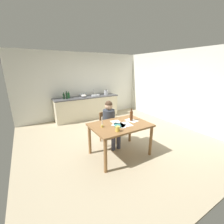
# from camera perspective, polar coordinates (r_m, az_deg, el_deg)

# --- Properties ---
(ground_plane) EXTENTS (5.20, 5.20, 0.04)m
(ground_plane) POSITION_cam_1_polar(r_m,az_deg,el_deg) (4.38, 1.73, -10.70)
(ground_plane) COLOR tan
(wall_back) EXTENTS (5.20, 0.12, 2.60)m
(wall_back) POSITION_cam_1_polar(r_m,az_deg,el_deg) (6.27, -11.25, 10.06)
(wall_back) COLOR silver
(wall_back) RESTS_ON ground
(wall_right) EXTENTS (0.12, 5.20, 2.60)m
(wall_right) POSITION_cam_1_polar(r_m,az_deg,el_deg) (5.77, 24.43, 8.33)
(wall_right) COLOR silver
(wall_right) RESTS_ON ground
(kitchen_counter) EXTENTS (2.60, 0.64, 0.90)m
(kitchen_counter) POSITION_cam_1_polar(r_m,az_deg,el_deg) (6.09, -9.64, 1.82)
(kitchen_counter) COLOR beige
(kitchen_counter) RESTS_ON ground
(dining_table) EXTENTS (1.33, 0.91, 0.77)m
(dining_table) POSITION_cam_1_polar(r_m,az_deg,el_deg) (3.39, 3.19, -6.49)
(dining_table) COLOR olive
(dining_table) RESTS_ON ground
(chair_at_table) EXTENTS (0.41, 0.41, 0.85)m
(chair_at_table) POSITION_cam_1_polar(r_m,az_deg,el_deg) (4.04, -1.79, -5.45)
(chair_at_table) COLOR olive
(chair_at_table) RESTS_ON ground
(person_seated) EXTENTS (0.33, 0.60, 1.19)m
(person_seated) POSITION_cam_1_polar(r_m,az_deg,el_deg) (3.84, -0.78, -3.33)
(person_seated) COLOR #333842
(person_seated) RESTS_ON ground
(coffee_mug) EXTENTS (0.13, 0.09, 0.11)m
(coffee_mug) POSITION_cam_1_polar(r_m,az_deg,el_deg) (2.97, 2.26, -6.58)
(coffee_mug) COLOR #F2CC4C
(coffee_mug) RESTS_ON dining_table
(candlestick) EXTENTS (0.06, 0.06, 0.24)m
(candlestick) POSITION_cam_1_polar(r_m,az_deg,el_deg) (3.17, -3.88, -4.82)
(candlestick) COLOR gold
(candlestick) RESTS_ON dining_table
(book_magazine) EXTENTS (0.19, 0.21, 0.03)m
(book_magazine) POSITION_cam_1_polar(r_m,az_deg,el_deg) (3.22, 2.21, -5.37)
(book_magazine) COLOR #347574
(book_magazine) RESTS_ON dining_table
(paper_letter) EXTENTS (0.29, 0.35, 0.00)m
(paper_letter) POSITION_cam_1_polar(r_m,az_deg,el_deg) (3.26, 2.92, -5.38)
(paper_letter) COLOR white
(paper_letter) RESTS_ON dining_table
(paper_bill) EXTENTS (0.27, 0.33, 0.00)m
(paper_bill) POSITION_cam_1_polar(r_m,az_deg,el_deg) (3.61, 7.68, -3.28)
(paper_bill) COLOR white
(paper_bill) RESTS_ON dining_table
(paper_envelope) EXTENTS (0.25, 0.32, 0.00)m
(paper_envelope) POSITION_cam_1_polar(r_m,az_deg,el_deg) (3.36, 5.59, -4.73)
(paper_envelope) COLOR white
(paper_envelope) RESTS_ON dining_table
(paper_receipt) EXTENTS (0.25, 0.32, 0.00)m
(paper_receipt) POSITION_cam_1_polar(r_m,az_deg,el_deg) (3.46, 1.70, -4.05)
(paper_receipt) COLOR white
(paper_receipt) RESTS_ON dining_table
(paper_notice) EXTENTS (0.33, 0.36, 0.00)m
(paper_notice) POSITION_cam_1_polar(r_m,az_deg,el_deg) (3.31, 2.71, -5.07)
(paper_notice) COLOR white
(paper_notice) RESTS_ON dining_table
(wine_bottle_on_table) EXTENTS (0.08, 0.08, 0.30)m
(wine_bottle_on_table) POSITION_cam_1_polar(r_m,az_deg,el_deg) (3.56, 7.54, -1.44)
(wine_bottle_on_table) COLOR #593319
(wine_bottle_on_table) RESTS_ON dining_table
(sink_unit) EXTENTS (0.36, 0.36, 0.24)m
(sink_unit) POSITION_cam_1_polar(r_m,az_deg,el_deg) (6.14, -6.52, 6.57)
(sink_unit) COLOR #B2B7BC
(sink_unit) RESTS_ON kitchen_counter
(bottle_oil) EXTENTS (0.06, 0.06, 0.24)m
(bottle_oil) POSITION_cam_1_polar(r_m,az_deg,el_deg) (5.71, -18.28, 5.88)
(bottle_oil) COLOR black
(bottle_oil) RESTS_ON kitchen_counter
(bottle_vinegar) EXTENTS (0.07, 0.07, 0.29)m
(bottle_vinegar) POSITION_cam_1_polar(r_m,az_deg,el_deg) (5.69, -17.27, 6.14)
(bottle_vinegar) COLOR black
(bottle_vinegar) RESTS_ON kitchen_counter
(bottle_wine_red) EXTENTS (0.07, 0.07, 0.25)m
(bottle_wine_red) POSITION_cam_1_polar(r_m,az_deg,el_deg) (5.81, -16.52, 6.23)
(bottle_wine_red) COLOR #194C23
(bottle_wine_red) RESTS_ON kitchen_counter
(mixing_bowl) EXTENTS (0.21, 0.21, 0.10)m
(mixing_bowl) POSITION_cam_1_polar(r_m,az_deg,el_deg) (5.92, -10.94, 6.24)
(mixing_bowl) COLOR white
(mixing_bowl) RESTS_ON kitchen_counter
(stovetop_kettle) EXTENTS (0.18, 0.18, 0.22)m
(stovetop_kettle) POSITION_cam_1_polar(r_m,az_deg,el_deg) (6.35, -2.29, 7.69)
(stovetop_kettle) COLOR #B7BABF
(stovetop_kettle) RESTS_ON kitchen_counter
(wine_glass_near_sink) EXTENTS (0.07, 0.07, 0.15)m
(wine_glass_near_sink) POSITION_cam_1_polar(r_m,az_deg,el_deg) (6.13, -9.97, 7.22)
(wine_glass_near_sink) COLOR silver
(wine_glass_near_sink) RESTS_ON kitchen_counter
(wine_glass_by_kettle) EXTENTS (0.07, 0.07, 0.15)m
(wine_glass_by_kettle) POSITION_cam_1_polar(r_m,az_deg,el_deg) (6.10, -10.86, 7.12)
(wine_glass_by_kettle) COLOR silver
(wine_glass_by_kettle) RESTS_ON kitchen_counter
(wine_glass_back_left) EXTENTS (0.07, 0.07, 0.15)m
(wine_glass_back_left) POSITION_cam_1_polar(r_m,az_deg,el_deg) (6.07, -11.70, 7.03)
(wine_glass_back_left) COLOR silver
(wine_glass_back_left) RESTS_ON kitchen_counter
(wine_glass_back_right) EXTENTS (0.07, 0.07, 0.15)m
(wine_glass_back_right) POSITION_cam_1_polar(r_m,az_deg,el_deg) (6.04, -12.41, 6.94)
(wine_glass_back_right) COLOR silver
(wine_glass_back_right) RESTS_ON kitchen_counter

